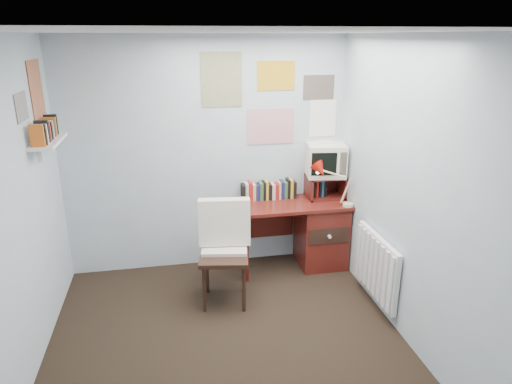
# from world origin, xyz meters

# --- Properties ---
(ground) EXTENTS (3.50, 3.50, 0.00)m
(ground) POSITION_xyz_m (0.00, 0.00, 0.00)
(ground) COLOR black
(ground) RESTS_ON ground
(back_wall) EXTENTS (3.00, 0.02, 2.50)m
(back_wall) POSITION_xyz_m (0.00, 1.75, 1.25)
(back_wall) COLOR silver
(back_wall) RESTS_ON ground
(left_wall) EXTENTS (0.02, 3.50, 2.50)m
(left_wall) POSITION_xyz_m (-1.50, 0.00, 1.25)
(left_wall) COLOR silver
(left_wall) RESTS_ON ground
(right_wall) EXTENTS (0.02, 3.50, 2.50)m
(right_wall) POSITION_xyz_m (1.50, 0.00, 1.25)
(right_wall) COLOR silver
(right_wall) RESTS_ON ground
(ceiling) EXTENTS (3.00, 3.50, 0.02)m
(ceiling) POSITION_xyz_m (0.00, 0.00, 2.50)
(ceiling) COLOR white
(ceiling) RESTS_ON back_wall
(desk) EXTENTS (1.20, 0.55, 0.76)m
(desk) POSITION_xyz_m (1.17, 1.48, 0.41)
(desk) COLOR #5E1B15
(desk) RESTS_ON ground
(desk_chair) EXTENTS (0.57, 0.55, 0.97)m
(desk_chair) POSITION_xyz_m (0.06, 0.89, 0.49)
(desk_chair) COLOR black
(desk_chair) RESTS_ON ground
(desk_lamp) EXTENTS (0.31, 0.27, 0.42)m
(desk_lamp) POSITION_xyz_m (1.44, 1.27, 0.97)
(desk_lamp) COLOR red
(desk_lamp) RESTS_ON desk
(tv_riser) EXTENTS (0.40, 0.30, 0.25)m
(tv_riser) POSITION_xyz_m (1.29, 1.59, 0.89)
(tv_riser) COLOR #5E1B15
(tv_riser) RESTS_ON desk
(crt_tv) EXTENTS (0.46, 0.43, 0.39)m
(crt_tv) POSITION_xyz_m (1.29, 1.61, 1.20)
(crt_tv) COLOR #EEDEC7
(crt_tv) RESTS_ON tv_riser
(book_row) EXTENTS (0.60, 0.14, 0.22)m
(book_row) POSITION_xyz_m (0.66, 1.66, 0.87)
(book_row) COLOR #5E1B15
(book_row) RESTS_ON desk
(radiator) EXTENTS (0.09, 0.80, 0.60)m
(radiator) POSITION_xyz_m (1.46, 0.55, 0.42)
(radiator) COLOR white
(radiator) RESTS_ON right_wall
(wall_shelf) EXTENTS (0.20, 0.62, 0.24)m
(wall_shelf) POSITION_xyz_m (-1.40, 1.10, 1.62)
(wall_shelf) COLOR white
(wall_shelf) RESTS_ON left_wall
(posters_back) EXTENTS (1.20, 0.01, 0.90)m
(posters_back) POSITION_xyz_m (0.70, 1.74, 1.85)
(posters_back) COLOR white
(posters_back) RESTS_ON back_wall
(posters_left) EXTENTS (0.01, 0.70, 0.60)m
(posters_left) POSITION_xyz_m (-1.49, 1.10, 2.00)
(posters_left) COLOR white
(posters_left) RESTS_ON left_wall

